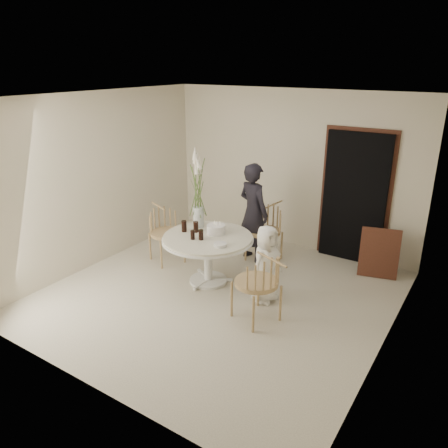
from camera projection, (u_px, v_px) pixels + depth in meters
The scene contains 18 objects.
ground at pixel (219, 295), 6.18m from camera, with size 4.50×4.50×0.00m, color beige.
room_shell at pixel (218, 184), 5.61m from camera, with size 4.50×4.50×4.50m.
doorway at pixel (354, 198), 6.95m from camera, with size 1.00×0.10×2.10m, color black.
door_trim at pixel (355, 194), 6.96m from camera, with size 1.12×0.03×2.22m, color #5C281F.
table at pixel (208, 244), 6.34m from camera, with size 1.33×1.33×0.73m.
picture_frame at pixel (379, 253), 6.59m from camera, with size 0.58×0.04×0.77m, color #5C281F.
chair_far at pixel (269, 224), 7.16m from camera, with size 0.55×0.59×0.92m.
chair_right at pixel (264, 279), 5.30m from camera, with size 0.69×0.66×0.96m.
chair_left at pixel (163, 225), 7.12m from camera, with size 0.66×0.63×0.91m.
girl at pixel (253, 212), 7.04m from camera, with size 0.59×0.39×1.62m, color black.
boy at pixel (266, 264), 5.87m from camera, with size 0.53×0.35×1.09m, color white.
birthday_cake at pixel (216, 229), 6.39m from camera, with size 0.27×0.27×0.18m.
cola_tumbler_a at pixel (193, 235), 6.18m from camera, with size 0.06×0.06×0.13m, color black.
cola_tumbler_b at pixel (201, 235), 6.16m from camera, with size 0.07×0.07×0.15m, color black.
cola_tumbler_c at pixel (184, 226), 6.45m from camera, with size 0.08×0.08×0.17m, color black.
cola_tumbler_d at pixel (196, 227), 6.43m from camera, with size 0.08×0.08×0.16m, color black.
plate_stack at pixel (220, 245), 5.95m from camera, with size 0.18×0.18×0.04m, color silver.
flower_vase at pixel (198, 192), 6.49m from camera, with size 0.17×0.17×1.23m.
Camera 1 is at (3.02, -4.52, 3.11)m, focal length 35.00 mm.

